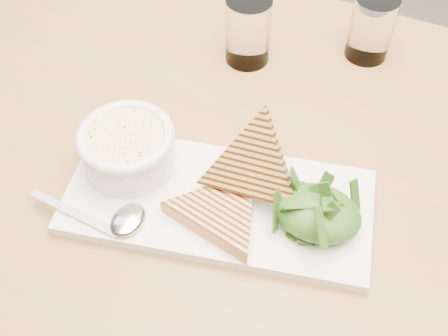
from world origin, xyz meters
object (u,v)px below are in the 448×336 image
(soup_bowl, at_px, (129,152))
(glass_near, at_px, (248,31))
(glass_far, at_px, (371,28))
(table_top, at_px, (194,176))
(platter, at_px, (218,202))

(soup_bowl, relative_size, glass_near, 1.09)
(soup_bowl, bearing_deg, glass_far, 55.60)
(glass_near, distance_m, glass_far, 0.18)
(table_top, distance_m, platter, 0.08)
(platter, distance_m, glass_far, 0.37)
(table_top, bearing_deg, glass_near, 91.60)
(table_top, distance_m, glass_near, 0.24)
(table_top, xyz_separation_m, soup_bowl, (-0.07, -0.04, 0.06))
(platter, xyz_separation_m, glass_near, (-0.06, 0.27, 0.04))
(soup_bowl, xyz_separation_m, glass_near, (0.06, 0.26, 0.01))
(table_top, xyz_separation_m, glass_near, (-0.01, 0.23, 0.07))
(glass_far, bearing_deg, soup_bowl, -124.40)
(soup_bowl, relative_size, glass_far, 1.13)
(table_top, height_order, glass_far, glass_far)
(glass_near, bearing_deg, table_top, -88.40)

